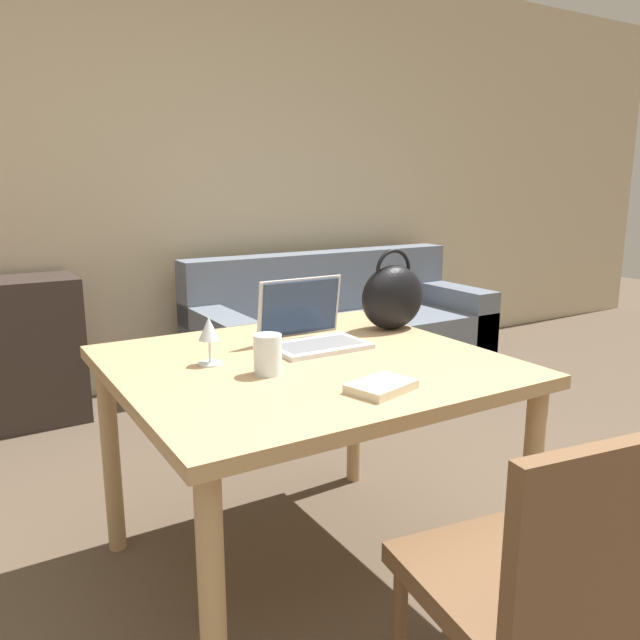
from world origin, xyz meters
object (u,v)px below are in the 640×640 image
(couch, at_px, (342,337))
(drinking_glass, at_px, (268,354))
(laptop, at_px, (310,327))
(wine_glass, at_px, (209,333))
(chair, at_px, (543,581))
(handbag, at_px, (393,296))

(couch, bearing_deg, drinking_glass, -128.57)
(laptop, xyz_separation_m, wine_glass, (-0.38, -0.05, 0.04))
(couch, height_order, wine_glass, wine_glass)
(drinking_glass, bearing_deg, wine_glass, 121.27)
(chair, height_order, wine_glass, wine_glass)
(wine_glass, bearing_deg, chair, -71.28)
(drinking_glass, height_order, handbag, handbag)
(handbag, bearing_deg, drinking_glass, -158.00)
(drinking_glass, relative_size, handbag, 0.39)
(drinking_glass, bearing_deg, handbag, 22.00)
(wine_glass, bearing_deg, laptop, 7.23)
(chair, xyz_separation_m, couch, (1.18, 2.57, -0.19))
(drinking_glass, bearing_deg, laptop, 39.71)
(chair, distance_m, handbag, 1.21)
(laptop, distance_m, wine_glass, 0.38)
(couch, bearing_deg, handbag, -116.80)
(chair, height_order, drinking_glass, drinking_glass)
(wine_glass, height_order, handbag, handbag)
(chair, bearing_deg, laptop, 95.74)
(chair, bearing_deg, wine_glass, 116.85)
(laptop, bearing_deg, drinking_glass, -140.29)
(drinking_glass, height_order, wine_glass, wine_glass)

